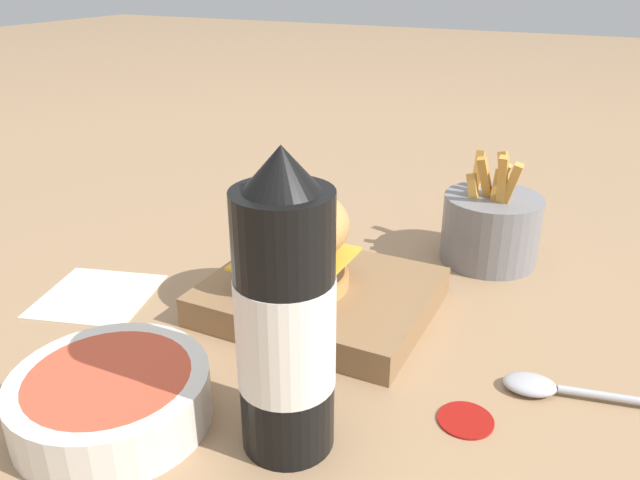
{
  "coord_description": "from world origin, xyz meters",
  "views": [
    {
      "loc": [
        -0.28,
        0.54,
        0.35
      ],
      "look_at": [
        -0.02,
        0.01,
        0.08
      ],
      "focal_mm": 35.0,
      "sensor_mm": 36.0,
      "label": 1
    }
  ],
  "objects_px": {
    "ketchup_bottle": "(285,320)",
    "spoon": "(554,388)",
    "serving_board": "(320,296)",
    "burger": "(293,238)",
    "fries_basket": "(491,227)",
    "side_bowl": "(111,397)"
  },
  "relations": [
    {
      "from": "burger",
      "to": "ketchup_bottle",
      "type": "xyz_separation_m",
      "value": [
        -0.09,
        0.18,
        0.02
      ]
    },
    {
      "from": "burger",
      "to": "side_bowl",
      "type": "relative_size",
      "value": 0.7
    },
    {
      "from": "serving_board",
      "to": "burger",
      "type": "bearing_deg",
      "value": 31.58
    },
    {
      "from": "serving_board",
      "to": "ketchup_bottle",
      "type": "relative_size",
      "value": 0.96
    },
    {
      "from": "ketchup_bottle",
      "to": "fries_basket",
      "type": "xyz_separation_m",
      "value": [
        -0.07,
        -0.4,
        -0.06
      ]
    },
    {
      "from": "ketchup_bottle",
      "to": "spoon",
      "type": "xyz_separation_m",
      "value": [
        -0.18,
        -0.15,
        -0.1
      ]
    },
    {
      "from": "burger",
      "to": "ketchup_bottle",
      "type": "bearing_deg",
      "value": 116.85
    },
    {
      "from": "fries_basket",
      "to": "side_bowl",
      "type": "relative_size",
      "value": 0.91
    },
    {
      "from": "ketchup_bottle",
      "to": "serving_board",
      "type": "bearing_deg",
      "value": -70.88
    },
    {
      "from": "side_bowl",
      "to": "spoon",
      "type": "bearing_deg",
      "value": -148.71
    },
    {
      "from": "burger",
      "to": "ketchup_bottle",
      "type": "relative_size",
      "value": 0.46
    },
    {
      "from": "side_bowl",
      "to": "spoon",
      "type": "relative_size",
      "value": 0.94
    },
    {
      "from": "spoon",
      "to": "ketchup_bottle",
      "type": "bearing_deg",
      "value": 28.54
    },
    {
      "from": "serving_board",
      "to": "ketchup_bottle",
      "type": "height_order",
      "value": "ketchup_bottle"
    },
    {
      "from": "ketchup_bottle",
      "to": "side_bowl",
      "type": "distance_m",
      "value": 0.17
    },
    {
      "from": "serving_board",
      "to": "side_bowl",
      "type": "relative_size",
      "value": 1.44
    },
    {
      "from": "burger",
      "to": "fries_basket",
      "type": "bearing_deg",
      "value": -126.06
    },
    {
      "from": "burger",
      "to": "side_bowl",
      "type": "distance_m",
      "value": 0.23
    },
    {
      "from": "burger",
      "to": "spoon",
      "type": "bearing_deg",
      "value": 174.48
    },
    {
      "from": "spoon",
      "to": "serving_board",
      "type": "bearing_deg",
      "value": -20.66
    },
    {
      "from": "ketchup_bottle",
      "to": "fries_basket",
      "type": "bearing_deg",
      "value": -99.88
    },
    {
      "from": "serving_board",
      "to": "spoon",
      "type": "relative_size",
      "value": 1.36
    }
  ]
}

